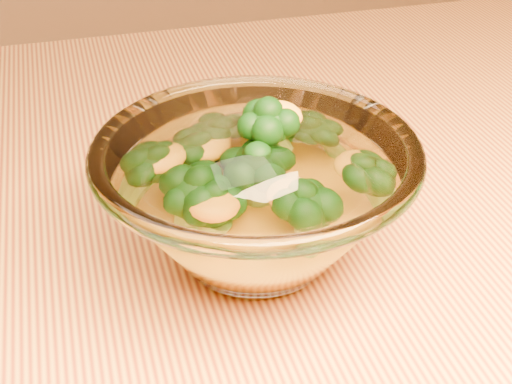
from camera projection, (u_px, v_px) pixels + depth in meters
table at (247, 335)px, 0.55m from camera, size 1.20×0.80×0.75m
glass_bowl at (256, 198)px, 0.45m from camera, size 0.20×0.20×0.09m
cheese_sauce at (256, 222)px, 0.46m from camera, size 0.12×0.12×0.03m
broccoli_heap at (252, 173)px, 0.45m from camera, size 0.15×0.13×0.07m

